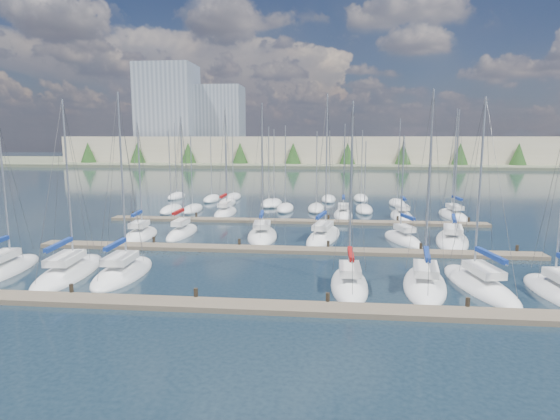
# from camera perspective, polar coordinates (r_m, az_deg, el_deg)

# --- Properties ---
(ground) EXTENTS (400.00, 400.00, 0.00)m
(ground) POSITION_cam_1_polar(r_m,az_deg,el_deg) (84.43, 3.24, 2.14)
(ground) COLOR #1B2A36
(ground) RESTS_ON ground
(dock_near) EXTENTS (44.00, 1.93, 1.10)m
(dock_near) POSITION_cam_1_polar(r_m,az_deg,el_deg) (27.85, -2.62, -11.71)
(dock_near) COLOR #6B5E4C
(dock_near) RESTS_ON ground
(dock_mid) EXTENTS (44.00, 1.93, 1.10)m
(dock_mid) POSITION_cam_1_polar(r_m,az_deg,el_deg) (41.14, 0.29, -4.87)
(dock_mid) COLOR #6B5E4C
(dock_mid) RESTS_ON ground
(dock_far) EXTENTS (44.00, 1.93, 1.10)m
(dock_far) POSITION_cam_1_polar(r_m,az_deg,el_deg) (54.79, 1.74, -1.39)
(dock_far) COLOR #6B5E4C
(dock_far) RESTS_ON ground
(sailboat_g) EXTENTS (3.21, 7.80, 12.87)m
(sailboat_g) POSITION_cam_1_polar(r_m,az_deg,el_deg) (34.98, 30.91, -8.61)
(sailboat_g) COLOR white
(sailboat_g) RESTS_ON ground
(sailboat_l) EXTENTS (4.09, 7.23, 10.77)m
(sailboat_l) POSITION_cam_1_polar(r_m,az_deg,el_deg) (46.62, 14.73, -3.48)
(sailboat_l) COLOR white
(sailboat_l) RESTS_ON ground
(sailboat_f) EXTENTS (4.20, 9.67, 13.29)m
(sailboat_f) POSITION_cam_1_polar(r_m,az_deg,el_deg) (34.29, 23.10, -8.39)
(sailboat_f) COLOR white
(sailboat_f) RESTS_ON ground
(sailboat_k) EXTENTS (4.57, 10.28, 14.87)m
(sailboat_k) POSITION_cam_1_polar(r_m,az_deg,el_deg) (46.64, 5.34, -3.21)
(sailboat_k) COLOR white
(sailboat_k) RESTS_ON ground
(sailboat_j) EXTENTS (3.66, 8.57, 13.97)m
(sailboat_j) POSITION_cam_1_polar(r_m,az_deg,el_deg) (46.90, -2.17, -3.12)
(sailboat_j) COLOR white
(sailboat_j) RESTS_ON ground
(sailboat_n) EXTENTS (2.50, 7.92, 14.26)m
(sailboat_n) POSITION_cam_1_polar(r_m,az_deg,el_deg) (61.16, -6.67, -0.31)
(sailboat_n) COLOR white
(sailboat_n) RESTS_ON ground
(sailboat_e) EXTENTS (4.11, 9.02, 13.75)m
(sailboat_e) POSITION_cam_1_polar(r_m,az_deg,el_deg) (33.20, 17.22, -8.62)
(sailboat_e) COLOR white
(sailboat_e) RESTS_ON ground
(sailboat_h) EXTENTS (3.29, 7.25, 12.05)m
(sailboat_h) POSITION_cam_1_polar(r_m,az_deg,el_deg) (49.08, -16.63, -2.95)
(sailboat_h) COLOR white
(sailboat_h) RESTS_ON ground
(sailboat_r) EXTENTS (3.11, 8.82, 14.13)m
(sailboat_r) POSITION_cam_1_polar(r_m,az_deg,el_deg) (62.51, 20.36, -0.63)
(sailboat_r) COLOR white
(sailboat_r) RESTS_ON ground
(sailboat_c) EXTENTS (3.33, 8.40, 13.83)m
(sailboat_c) POSITION_cam_1_polar(r_m,az_deg,el_deg) (36.18, -18.58, -7.24)
(sailboat_c) COLOR white
(sailboat_c) RESTS_ON ground
(sailboat_q) EXTENTS (2.61, 7.32, 10.84)m
(sailboat_q) POSITION_cam_1_polar(r_m,az_deg,el_deg) (60.15, 14.61, -0.72)
(sailboat_q) COLOR white
(sailboat_q) RESTS_ON ground
(sailboat_d) EXTENTS (2.49, 7.90, 13.01)m
(sailboat_d) POSITION_cam_1_polar(r_m,az_deg,el_deg) (32.04, 8.44, -8.94)
(sailboat_d) COLOR white
(sailboat_d) RESTS_ON ground
(sailboat_p) EXTENTS (2.58, 7.18, 12.30)m
(sailboat_p) POSITION_cam_1_polar(r_m,az_deg,el_deg) (59.83, 7.70, -0.55)
(sailboat_p) COLOR white
(sailboat_p) RESTS_ON ground
(sailboat_i) EXTENTS (2.30, 7.66, 12.66)m
(sailboat_i) POSITION_cam_1_polar(r_m,az_deg,el_deg) (49.22, -11.84, -2.71)
(sailboat_i) COLOR white
(sailboat_i) RESTS_ON ground
(sailboat_b) EXTENTS (4.02, 10.09, 13.35)m
(sailboat_b) POSITION_cam_1_polar(r_m,az_deg,el_deg) (37.75, -24.31, -6.92)
(sailboat_b) COLOR white
(sailboat_b) RESTS_ON ground
(sailboat_a) EXTENTS (3.31, 8.46, 11.90)m
(sailboat_a) POSITION_cam_1_polar(r_m,az_deg,el_deg) (40.58, -30.42, -6.28)
(sailboat_a) COLOR white
(sailboat_a) RESTS_ON ground
(sailboat_m) EXTENTS (4.91, 10.02, 13.21)m
(sailboat_m) POSITION_cam_1_polar(r_m,az_deg,el_deg) (47.67, 20.25, -3.48)
(sailboat_m) COLOR white
(sailboat_m) RESTS_ON ground
(distant_boats) EXTENTS (36.93, 20.75, 13.30)m
(distant_boats) POSITION_cam_1_polar(r_m,az_deg,el_deg) (68.70, -1.03, 0.84)
(distant_boats) COLOR #9EA0A5
(distant_boats) RESTS_ON ground
(shoreline) EXTENTS (400.00, 60.00, 38.00)m
(shoreline) POSITION_cam_1_polar(r_m,az_deg,el_deg) (174.39, 0.29, 8.11)
(shoreline) COLOR #666B51
(shoreline) RESTS_ON ground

